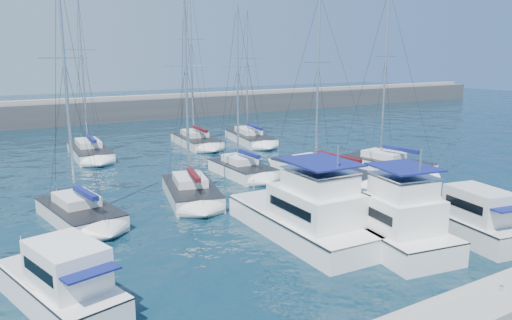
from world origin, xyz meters
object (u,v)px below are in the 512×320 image
sailboat_mid_e (387,164)px  sailboat_back_b (196,140)px  sailboat_mid_a (80,212)px  sailboat_mid_c (242,169)px  sailboat_back_c (250,138)px  sailboat_mid_b (191,192)px  motor_yacht_stbd_inner (391,225)px  motor_yacht_stbd_outer (469,221)px  motor_yacht_port_outer (63,287)px  sailboat_mid_d (323,172)px  sailboat_back_a (90,151)px  motor_yacht_port_inner (308,217)px

sailboat_mid_e → sailboat_back_b: bearing=106.2°
sailboat_mid_a → sailboat_mid_e: (24.85, -0.04, -0.01)m
sailboat_mid_c → sailboat_back_b: bearing=80.5°
sailboat_back_c → sailboat_mid_a: bearing=-130.5°
sailboat_mid_b → sailboat_back_b: size_ratio=0.79×
motor_yacht_stbd_inner → motor_yacht_stbd_outer: size_ratio=1.17×
motor_yacht_stbd_inner → sailboat_back_b: sailboat_back_b is taller
sailboat_back_c → motor_yacht_port_outer: bearing=-120.8°
sailboat_mid_b → sailboat_mid_d: (11.26, -0.06, -0.02)m
motor_yacht_stbd_inner → sailboat_mid_e: 17.39m
sailboat_back_a → motor_yacht_stbd_inner: bearing=-72.1°
sailboat_mid_b → sailboat_mid_e: 17.51m
sailboat_mid_d → sailboat_mid_c: bearing=136.8°
motor_yacht_stbd_inner → sailboat_back_b: bearing=92.8°
motor_yacht_port_outer → sailboat_back_b: bearing=43.6°
motor_yacht_stbd_inner → sailboat_mid_b: size_ratio=0.58×
motor_yacht_stbd_outer → sailboat_back_a: (-11.68, 32.24, -0.41)m
sailboat_mid_b → sailboat_back_a: size_ratio=0.88×
sailboat_mid_d → motor_yacht_stbd_outer: bearing=-102.1°
sailboat_mid_d → motor_yacht_port_outer: bearing=-157.8°
motor_yacht_stbd_outer → sailboat_mid_c: size_ratio=0.52×
motor_yacht_port_inner → sailboat_back_b: sailboat_back_b is taller
motor_yacht_port_outer → motor_yacht_port_inner: bearing=-7.4°
motor_yacht_stbd_inner → sailboat_back_a: sailboat_back_a is taller
motor_yacht_stbd_inner → sailboat_mid_d: (6.23, 12.84, -0.63)m
sailboat_mid_a → sailboat_mid_b: sailboat_mid_a is taller
sailboat_mid_b → sailboat_back_b: (8.81, 18.10, 0.03)m
sailboat_mid_e → sailboat_back_a: (-19.75, 18.78, -0.00)m
motor_yacht_port_inner → sailboat_mid_c: bearing=76.6°
motor_yacht_port_inner → sailboat_mid_d: 13.20m
motor_yacht_port_outer → sailboat_mid_e: size_ratio=0.47×
sailboat_mid_b → sailboat_mid_e: sailboat_mid_e is taller
sailboat_mid_a → sailboat_mid_d: (18.63, 0.69, -0.04)m
motor_yacht_stbd_outer → sailboat_mid_a: bearing=151.6°
motor_yacht_stbd_outer → sailboat_mid_b: 17.08m
motor_yacht_port_outer → motor_yacht_port_inner: (12.54, 1.28, 0.19)m
motor_yacht_port_inner → motor_yacht_stbd_outer: bearing=-29.7°
sailboat_mid_a → sailboat_mid_c: 14.38m
sailboat_mid_e → sailboat_back_b: size_ratio=0.84×
motor_yacht_stbd_outer → sailboat_back_c: (5.22, 30.95, -0.43)m
sailboat_back_c → sailboat_mid_b: bearing=-120.1°
sailboat_mid_b → sailboat_mid_c: size_ratio=1.03×
motor_yacht_stbd_inner → sailboat_mid_b: 13.87m
motor_yacht_port_inner → sailboat_back_c: 29.19m
sailboat_back_a → sailboat_mid_b: bearing=-78.2°
motor_yacht_port_inner → motor_yacht_stbd_inner: size_ratio=1.23×
motor_yacht_port_outer → sailboat_mid_b: (10.25, 11.00, -0.42)m
motor_yacht_stbd_outer → sailboat_mid_d: sailboat_mid_d is taller
motor_yacht_stbd_inner → sailboat_back_c: (9.61, 29.62, -0.62)m
sailboat_mid_d → sailboat_mid_e: size_ratio=0.95×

